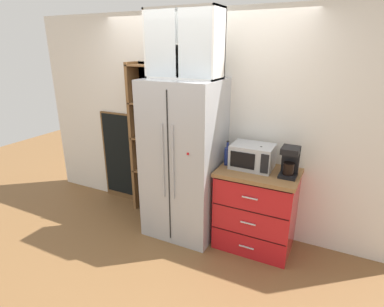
{
  "coord_description": "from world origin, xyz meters",
  "views": [
    {
      "loc": [
        1.56,
        -2.93,
        2.16
      ],
      "look_at": [
        0.1,
        0.0,
        1.01
      ],
      "focal_mm": 28.7,
      "sensor_mm": 36.0,
      "label": 1
    }
  ],
  "objects_px": {
    "refrigerator": "(184,160)",
    "chalkboard_menu": "(121,157)",
    "microwave": "(252,156)",
    "bottle_clear": "(260,160)",
    "coffee_maker": "(290,161)",
    "mug_charcoal": "(259,167)",
    "bottle_cobalt": "(227,154)"
  },
  "relations": [
    {
      "from": "refrigerator",
      "to": "chalkboard_menu",
      "type": "relative_size",
      "value": 1.43
    },
    {
      "from": "microwave",
      "to": "bottle_clear",
      "type": "distance_m",
      "value": 0.1
    },
    {
      "from": "refrigerator",
      "to": "bottle_clear",
      "type": "relative_size",
      "value": 7.01
    },
    {
      "from": "microwave",
      "to": "chalkboard_menu",
      "type": "xyz_separation_m",
      "value": [
        -1.98,
        0.21,
        -0.4
      ]
    },
    {
      "from": "microwave",
      "to": "coffee_maker",
      "type": "relative_size",
      "value": 1.42
    },
    {
      "from": "bottle_clear",
      "to": "refrigerator",
      "type": "bearing_deg",
      "value": -174.12
    },
    {
      "from": "refrigerator",
      "to": "chalkboard_menu",
      "type": "xyz_separation_m",
      "value": [
        -1.21,
        0.33,
        -0.27
      ]
    },
    {
      "from": "bottle_clear",
      "to": "chalkboard_menu",
      "type": "height_order",
      "value": "chalkboard_menu"
    },
    {
      "from": "mug_charcoal",
      "to": "chalkboard_menu",
      "type": "height_order",
      "value": "chalkboard_menu"
    },
    {
      "from": "refrigerator",
      "to": "bottle_clear",
      "type": "height_order",
      "value": "refrigerator"
    },
    {
      "from": "coffee_maker",
      "to": "bottle_clear",
      "type": "relative_size",
      "value": 1.19
    },
    {
      "from": "microwave",
      "to": "coffee_maker",
      "type": "height_order",
      "value": "coffee_maker"
    },
    {
      "from": "coffee_maker",
      "to": "bottle_clear",
      "type": "bearing_deg",
      "value": 177.15
    },
    {
      "from": "bottle_clear",
      "to": "chalkboard_menu",
      "type": "distance_m",
      "value": 2.12
    },
    {
      "from": "refrigerator",
      "to": "bottle_clear",
      "type": "distance_m",
      "value": 0.87
    },
    {
      "from": "chalkboard_menu",
      "to": "microwave",
      "type": "bearing_deg",
      "value": -6.1
    },
    {
      "from": "coffee_maker",
      "to": "bottle_cobalt",
      "type": "relative_size",
      "value": 1.13
    },
    {
      "from": "coffee_maker",
      "to": "chalkboard_menu",
      "type": "relative_size",
      "value": 0.24
    },
    {
      "from": "mug_charcoal",
      "to": "chalkboard_menu",
      "type": "xyz_separation_m",
      "value": [
        -2.07,
        0.28,
        -0.31
      ]
    },
    {
      "from": "bottle_clear",
      "to": "bottle_cobalt",
      "type": "bearing_deg",
      "value": -178.89
    },
    {
      "from": "coffee_maker",
      "to": "bottle_clear",
      "type": "xyz_separation_m",
      "value": [
        -0.3,
        0.01,
        -0.04
      ]
    },
    {
      "from": "refrigerator",
      "to": "chalkboard_menu",
      "type": "height_order",
      "value": "refrigerator"
    },
    {
      "from": "microwave",
      "to": "mug_charcoal",
      "type": "relative_size",
      "value": 4.17
    },
    {
      "from": "bottle_cobalt",
      "to": "chalkboard_menu",
      "type": "xyz_separation_m",
      "value": [
        -1.7,
        0.25,
        -0.39
      ]
    },
    {
      "from": "refrigerator",
      "to": "microwave",
      "type": "bearing_deg",
      "value": 8.58
    },
    {
      "from": "microwave",
      "to": "bottle_cobalt",
      "type": "xyz_separation_m",
      "value": [
        -0.27,
        -0.03,
        -0.01
      ]
    },
    {
      "from": "bottle_cobalt",
      "to": "microwave",
      "type": "bearing_deg",
      "value": 7.15
    },
    {
      "from": "refrigerator",
      "to": "chalkboard_menu",
      "type": "bearing_deg",
      "value": 164.91
    },
    {
      "from": "refrigerator",
      "to": "mug_charcoal",
      "type": "relative_size",
      "value": 17.36
    },
    {
      "from": "refrigerator",
      "to": "bottle_cobalt",
      "type": "relative_size",
      "value": 6.69
    },
    {
      "from": "bottle_clear",
      "to": "bottle_cobalt",
      "type": "xyz_separation_m",
      "value": [
        -0.36,
        -0.01,
        0.01
      ]
    },
    {
      "from": "refrigerator",
      "to": "bottle_cobalt",
      "type": "bearing_deg",
      "value": 9.36
    }
  ]
}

